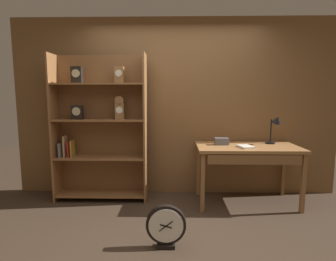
{
  "coord_description": "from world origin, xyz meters",
  "views": [
    {
      "loc": [
        -0.03,
        -2.59,
        1.48
      ],
      "look_at": [
        -0.1,
        0.57,
        1.07
      ],
      "focal_mm": 28.63,
      "sensor_mm": 36.0,
      "label": 1
    }
  ],
  "objects_px": {
    "desk_lamp": "(275,125)",
    "toolbox_small": "(222,141)",
    "open_repair_manual": "(246,147)",
    "workbench": "(248,153)",
    "bookshelf": "(100,128)",
    "round_clock_large": "(166,226)"
  },
  "relations": [
    {
      "from": "toolbox_small",
      "to": "round_clock_large",
      "type": "distance_m",
      "value": 1.55
    },
    {
      "from": "open_repair_manual",
      "to": "toolbox_small",
      "type": "bearing_deg",
      "value": 129.84
    },
    {
      "from": "desk_lamp",
      "to": "round_clock_large",
      "type": "height_order",
      "value": "desk_lamp"
    },
    {
      "from": "round_clock_large",
      "to": "bookshelf",
      "type": "bearing_deg",
      "value": 127.52
    },
    {
      "from": "workbench",
      "to": "round_clock_large",
      "type": "distance_m",
      "value": 1.61
    },
    {
      "from": "bookshelf",
      "to": "desk_lamp",
      "type": "height_order",
      "value": "bookshelf"
    },
    {
      "from": "bookshelf",
      "to": "round_clock_large",
      "type": "bearing_deg",
      "value": -52.48
    },
    {
      "from": "open_repair_manual",
      "to": "desk_lamp",
      "type": "bearing_deg",
      "value": 15.65
    },
    {
      "from": "bookshelf",
      "to": "round_clock_large",
      "type": "height_order",
      "value": "bookshelf"
    },
    {
      "from": "bookshelf",
      "to": "open_repair_manual",
      "type": "distance_m",
      "value": 2.0
    },
    {
      "from": "workbench",
      "to": "toolbox_small",
      "type": "bearing_deg",
      "value": 162.99
    },
    {
      "from": "open_repair_manual",
      "to": "round_clock_large",
      "type": "xyz_separation_m",
      "value": [
        -1.01,
        -1.0,
        -0.6
      ]
    },
    {
      "from": "workbench",
      "to": "toolbox_small",
      "type": "xyz_separation_m",
      "value": [
        -0.34,
        0.1,
        0.13
      ]
    },
    {
      "from": "round_clock_large",
      "to": "toolbox_small",
      "type": "bearing_deg",
      "value": 58.57
    },
    {
      "from": "workbench",
      "to": "round_clock_large",
      "type": "relative_size",
      "value": 3.16
    },
    {
      "from": "desk_lamp",
      "to": "toolbox_small",
      "type": "height_order",
      "value": "desk_lamp"
    },
    {
      "from": "toolbox_small",
      "to": "open_repair_manual",
      "type": "bearing_deg",
      "value": -36.13
    },
    {
      "from": "bookshelf",
      "to": "desk_lamp",
      "type": "bearing_deg",
      "value": 0.35
    },
    {
      "from": "workbench",
      "to": "open_repair_manual",
      "type": "bearing_deg",
      "value": -118.65
    },
    {
      "from": "workbench",
      "to": "desk_lamp",
      "type": "distance_m",
      "value": 0.57
    },
    {
      "from": "workbench",
      "to": "desk_lamp",
      "type": "xyz_separation_m",
      "value": [
        0.41,
        0.17,
        0.36
      ]
    },
    {
      "from": "workbench",
      "to": "desk_lamp",
      "type": "bearing_deg",
      "value": 21.84
    }
  ]
}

